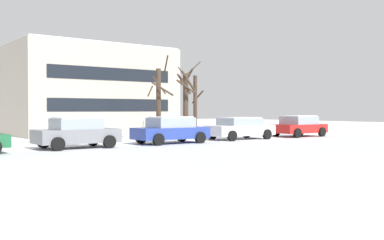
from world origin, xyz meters
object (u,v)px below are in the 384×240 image
at_px(parked_car_blue, 171,130).
at_px(parked_car_white, 240,128).
at_px(parked_car_red, 299,126).
at_px(parked_car_gray, 76,133).

relative_size(parked_car_blue, parked_car_white, 0.94).
bearing_deg(parked_car_white, parked_car_red, -2.58).
xyz_separation_m(parked_car_blue, parked_car_red, (10.89, -0.04, -0.01)).
bearing_deg(parked_car_blue, parked_car_gray, 177.50).
xyz_separation_m(parked_car_gray, parked_car_white, (10.89, -0.03, -0.04)).
bearing_deg(parked_car_red, parked_car_white, 177.42).
xyz_separation_m(parked_car_gray, parked_car_blue, (5.45, -0.24, -0.01)).
height_order(parked_car_blue, parked_car_white, parked_car_blue).
distance_m(parked_car_white, parked_car_red, 5.45).
height_order(parked_car_blue, parked_car_red, parked_car_blue).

